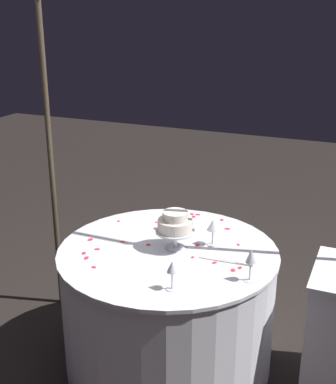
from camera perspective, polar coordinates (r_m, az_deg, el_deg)
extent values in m
plane|color=black|center=(3.27, 0.00, -18.33)|extent=(12.00, 12.00, 0.00)
cylinder|color=#473D2D|center=(3.44, -13.09, 5.13)|extent=(0.04, 0.04, 2.36)
sphere|color=#F9EAB2|center=(3.45, -13.13, 4.61)|extent=(0.02, 0.02, 0.02)
sphere|color=#F9EAB2|center=(3.80, -11.93, -9.59)|extent=(0.02, 0.02, 0.02)
sphere|color=#F9EAB2|center=(3.69, -12.20, -6.54)|extent=(0.02, 0.02, 0.02)
cylinder|color=white|center=(3.06, 0.00, -12.93)|extent=(1.21, 1.21, 0.73)
cylinder|color=white|center=(2.88, 0.00, -6.62)|extent=(1.24, 1.24, 0.02)
cylinder|color=silver|center=(2.89, 0.79, -6.20)|extent=(0.11, 0.11, 0.01)
cylinder|color=silver|center=(2.87, 0.79, -5.31)|extent=(0.02, 0.02, 0.09)
cylinder|color=silver|center=(2.85, 0.80, -4.40)|extent=(0.22, 0.22, 0.01)
cylinder|color=silver|center=(2.83, 0.80, -3.72)|extent=(0.19, 0.19, 0.06)
cylinder|color=silver|center=(2.81, 0.81, -2.67)|extent=(0.14, 0.14, 0.05)
cylinder|color=silver|center=(2.60, 9.09, -9.68)|extent=(0.06, 0.06, 0.00)
cylinder|color=silver|center=(2.57, 9.15, -8.71)|extent=(0.01, 0.01, 0.10)
cone|color=silver|center=(2.53, 9.26, -7.03)|extent=(0.05, 0.05, 0.07)
cylinder|color=silver|center=(2.49, 0.47, -10.75)|extent=(0.06, 0.06, 0.00)
cylinder|color=silver|center=(2.47, 0.47, -9.83)|extent=(0.01, 0.01, 0.09)
cone|color=silver|center=(2.43, 0.47, -8.31)|extent=(0.05, 0.05, 0.06)
cylinder|color=silver|center=(2.94, 4.98, -5.84)|extent=(0.06, 0.06, 0.00)
cylinder|color=silver|center=(2.92, 5.01, -5.03)|extent=(0.01, 0.01, 0.09)
cone|color=silver|center=(2.89, 5.05, -3.68)|extent=(0.07, 0.07, 0.06)
cube|color=silver|center=(2.77, 5.72, -7.56)|extent=(0.22, 0.03, 0.01)
cube|color=white|center=(2.74, 8.58, -7.93)|extent=(0.09, 0.02, 0.01)
ellipsoid|color=#E02D47|center=(2.95, 7.85, -5.83)|extent=(0.03, 0.03, 0.00)
ellipsoid|color=#E02D47|center=(2.81, -9.09, -7.28)|extent=(0.04, 0.04, 0.00)
ellipsoid|color=#E02D47|center=(3.13, -1.45, -4.08)|extent=(0.03, 0.03, 0.00)
ellipsoid|color=#E02D47|center=(3.34, 3.35, -2.53)|extent=(0.04, 0.03, 0.00)
ellipsoid|color=#E02D47|center=(3.31, 2.90, -2.77)|extent=(0.03, 0.04, 0.00)
ellipsoid|color=#E02D47|center=(3.15, 6.65, -4.10)|extent=(0.04, 0.03, 0.00)
ellipsoid|color=#E02D47|center=(2.71, -8.28, -8.30)|extent=(0.03, 0.03, 0.00)
ellipsoid|color=#E02D47|center=(3.02, -8.67, -5.27)|extent=(0.03, 0.04, 0.00)
ellipsoid|color=#E02D47|center=(3.27, 6.04, -3.11)|extent=(0.04, 0.04, 0.00)
ellipsoid|color=#E02D47|center=(2.92, 3.28, -5.92)|extent=(0.03, 0.04, 0.00)
ellipsoid|color=#E02D47|center=(2.90, -7.91, -6.34)|extent=(0.04, 0.03, 0.00)
ellipsoid|color=#E02D47|center=(2.86, -9.38, -6.75)|extent=(0.04, 0.04, 0.00)
ellipsoid|color=#E02D47|center=(2.97, -5.08, -5.55)|extent=(0.03, 0.03, 0.00)
ellipsoid|color=#E02D47|center=(2.74, 5.22, -7.86)|extent=(0.04, 0.04, 0.00)
ellipsoid|color=#E02D47|center=(3.35, 2.70, -2.48)|extent=(0.04, 0.04, 0.00)
ellipsoid|color=#E02D47|center=(3.22, -1.29, -3.39)|extent=(0.03, 0.03, 0.00)
ellipsoid|color=#E02D47|center=(2.92, -2.20, -5.90)|extent=(0.04, 0.04, 0.00)
ellipsoid|color=#E02D47|center=(2.70, 8.04, -8.37)|extent=(0.02, 0.03, 0.00)
ellipsoid|color=#E02D47|center=(2.79, 2.78, -7.29)|extent=(0.02, 0.03, 0.00)
ellipsoid|color=#E02D47|center=(2.68, 7.28, -8.65)|extent=(0.04, 0.04, 0.00)
ellipsoid|color=#E02D47|center=(3.25, -5.55, -3.25)|extent=(0.03, 0.03, 0.00)
ellipsoid|color=#E02D47|center=(3.01, 0.61, -5.07)|extent=(0.03, 0.04, 0.00)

